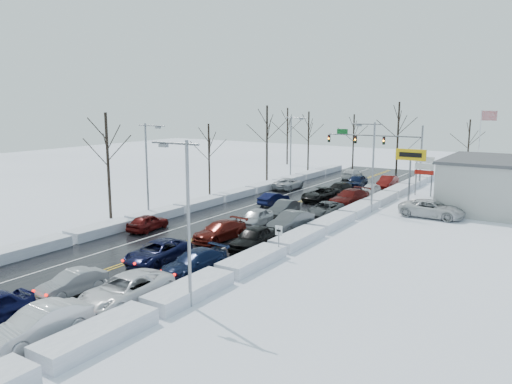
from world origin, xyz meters
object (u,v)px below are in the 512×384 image
Objects in this scene: tires_plus_sign at (411,159)px; flagpole at (481,143)px; oncoming_car_0 at (274,205)px; traffic_signal_mast at (383,143)px.

tires_plus_sign is 14.79m from flagpole.
flagpole is (4.67, 14.01, 0.93)m from tires_plus_sign.
traffic_signal_mast is at bearing -97.84° from oncoming_car_0.
oncoming_car_0 is (-5.12, -20.11, -5.48)m from traffic_signal_mast.
flagpole reaches higher than traffic_signal_mast.
traffic_signal_mast is 1.33× the size of flagpole.
traffic_signal_mast is 13.92m from tires_plus_sign.
flagpole is at bearing 9.73° from traffic_signal_mast.
tires_plus_sign is 15.46m from oncoming_car_0.
traffic_signal_mast reaches higher than oncoming_car_0.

